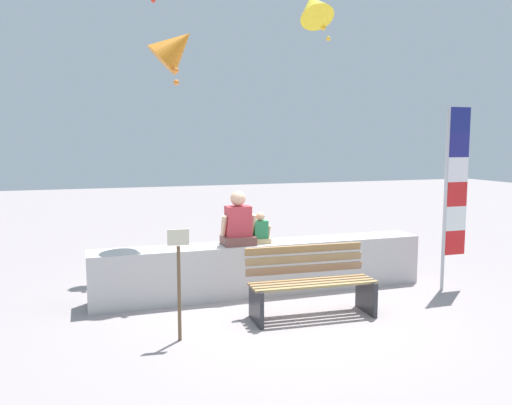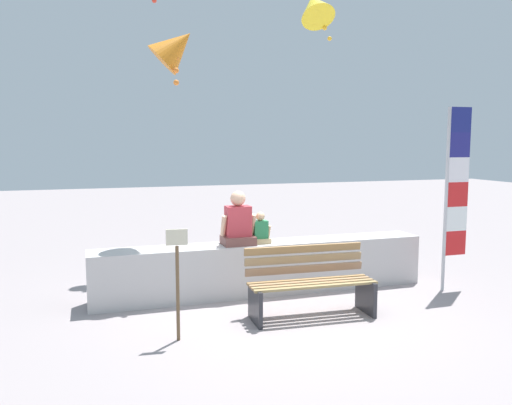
{
  "view_description": "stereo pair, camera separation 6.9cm",
  "coord_description": "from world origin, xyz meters",
  "px_view_note": "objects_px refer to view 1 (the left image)",
  "views": [
    {
      "loc": [
        -2.51,
        -6.21,
        2.24
      ],
      "look_at": [
        -0.12,
        0.94,
        1.36
      ],
      "focal_mm": 36.49,
      "sensor_mm": 36.0,
      "label": 1
    },
    {
      "loc": [
        -2.44,
        -6.23,
        2.24
      ],
      "look_at": [
        -0.12,
        0.94,
        1.36
      ],
      "focal_mm": 36.49,
      "sensor_mm": 36.0,
      "label": 2
    }
  ],
  "objects_px": {
    "person_adult": "(238,224)",
    "kite_orange": "(176,47)",
    "park_bench": "(311,284)",
    "person_child": "(260,231)",
    "flag_banner": "(453,188)",
    "kite_yellow": "(314,7)",
    "sign_post": "(179,275)"
  },
  "relations": [
    {
      "from": "flag_banner",
      "to": "kite_yellow",
      "type": "relative_size",
      "value": 2.8
    },
    {
      "from": "sign_post",
      "to": "person_adult",
      "type": "bearing_deg",
      "value": 52.26
    },
    {
      "from": "person_adult",
      "to": "flag_banner",
      "type": "height_order",
      "value": "flag_banner"
    },
    {
      "from": "person_adult",
      "to": "person_child",
      "type": "height_order",
      "value": "person_adult"
    },
    {
      "from": "park_bench",
      "to": "kite_yellow",
      "type": "distance_m",
      "value": 5.32
    },
    {
      "from": "person_child",
      "to": "kite_orange",
      "type": "relative_size",
      "value": 0.47
    },
    {
      "from": "park_bench",
      "to": "kite_orange",
      "type": "relative_size",
      "value": 1.68
    },
    {
      "from": "park_bench",
      "to": "flag_banner",
      "type": "distance_m",
      "value": 2.78
    },
    {
      "from": "park_bench",
      "to": "kite_orange",
      "type": "xyz_separation_m",
      "value": [
        -1.39,
        1.72,
        3.19
      ]
    },
    {
      "from": "park_bench",
      "to": "kite_orange",
      "type": "bearing_deg",
      "value": 128.98
    },
    {
      "from": "person_child",
      "to": "flag_banner",
      "type": "xyz_separation_m",
      "value": [
        2.81,
        -0.71,
        0.61
      ]
    },
    {
      "from": "park_bench",
      "to": "sign_post",
      "type": "height_order",
      "value": "sign_post"
    },
    {
      "from": "sign_post",
      "to": "kite_orange",
      "type": "bearing_deg",
      "value": 79.8
    },
    {
      "from": "kite_orange",
      "to": "kite_yellow",
      "type": "bearing_deg",
      "value": 23.67
    },
    {
      "from": "kite_yellow",
      "to": "kite_orange",
      "type": "bearing_deg",
      "value": -156.33
    },
    {
      "from": "park_bench",
      "to": "person_adult",
      "type": "height_order",
      "value": "person_adult"
    },
    {
      "from": "person_child",
      "to": "kite_yellow",
      "type": "distance_m",
      "value": 4.44
    },
    {
      "from": "person_child",
      "to": "flag_banner",
      "type": "distance_m",
      "value": 2.96
    },
    {
      "from": "person_child",
      "to": "kite_yellow",
      "type": "height_order",
      "value": "kite_yellow"
    },
    {
      "from": "park_bench",
      "to": "kite_yellow",
      "type": "xyz_separation_m",
      "value": [
        1.34,
        2.92,
        4.24
      ]
    },
    {
      "from": "park_bench",
      "to": "sign_post",
      "type": "relative_size",
      "value": 1.3
    },
    {
      "from": "flag_banner",
      "to": "park_bench",
      "type": "bearing_deg",
      "value": -170.42
    },
    {
      "from": "person_child",
      "to": "kite_yellow",
      "type": "relative_size",
      "value": 0.47
    },
    {
      "from": "park_bench",
      "to": "flag_banner",
      "type": "relative_size",
      "value": 0.6
    },
    {
      "from": "flag_banner",
      "to": "person_child",
      "type": "bearing_deg",
      "value": 165.88
    },
    {
      "from": "kite_orange",
      "to": "park_bench",
      "type": "bearing_deg",
      "value": -51.02
    },
    {
      "from": "person_adult",
      "to": "kite_orange",
      "type": "relative_size",
      "value": 0.8
    },
    {
      "from": "person_child",
      "to": "sign_post",
      "type": "bearing_deg",
      "value": -135.21
    },
    {
      "from": "person_adult",
      "to": "sign_post",
      "type": "height_order",
      "value": "person_adult"
    },
    {
      "from": "person_child",
      "to": "flag_banner",
      "type": "relative_size",
      "value": 0.17
    },
    {
      "from": "person_adult",
      "to": "person_child",
      "type": "bearing_deg",
      "value": 0.07
    },
    {
      "from": "flag_banner",
      "to": "kite_yellow",
      "type": "height_order",
      "value": "kite_yellow"
    }
  ]
}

